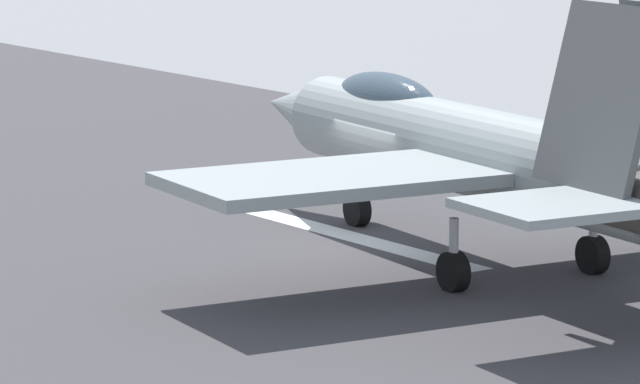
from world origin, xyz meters
TOP-DOWN VIEW (x-y plane):
  - ground_plane at (0.00, 0.00)m, footprint 400.00×400.00m
  - runway_strip at (-0.02, 0.00)m, footprint 240.00×26.00m
  - fighter_jet at (-3.03, -0.27)m, footprint 16.56×13.75m

SIDE VIEW (x-z plane):
  - ground_plane at x=0.00m, z-range 0.00..0.00m
  - runway_strip at x=-0.02m, z-range 0.00..0.02m
  - fighter_jet at x=-3.03m, z-range -0.41..5.15m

